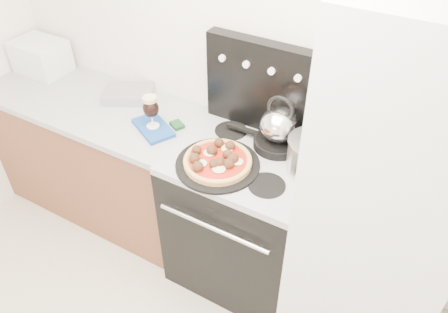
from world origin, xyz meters
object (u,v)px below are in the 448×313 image
Objects in this scene: stove_body at (245,220)px; tea_kettle at (279,122)px; base_cabinet at (103,159)px; fridge at (385,204)px; oven_mitt at (153,128)px; stock_pot at (312,157)px; skillet at (277,143)px; pizza_pan at (218,164)px; beer_glass at (151,112)px; toaster_oven at (41,56)px; pizza at (218,160)px.

stove_body is 0.66m from tea_kettle.
stove_body is at bearing -1.30° from base_cabinet.
fridge is 8.74× the size of tea_kettle.
stock_pot reaches higher than oven_mitt.
stock_pot is at bearing -24.21° from skillet.
stove_body is at bearing 55.47° from pizza_pan.
tea_kettle reaches higher than beer_glass.
toaster_oven is 1.73m from tea_kettle.
tea_kettle is at bearing 57.37° from stove_body.
stock_pot is (0.32, 0.05, 0.57)m from stove_body.
stove_body is 3.33× the size of oven_mitt.
tea_kettle is at bearing 56.45° from pizza.
pizza_pan is 0.38m from tea_kettle.
oven_mitt is at bearing 167.21° from pizza_pan.
stock_pot reaches higher than pizza.
pizza_pan is 1.68× the size of skillet.
toaster_oven is at bearing 169.16° from pizza_pan.
fridge is at bearing 0.21° from oven_mitt.
beer_glass is 0.70m from skillet.
tea_kettle reaches higher than skillet.
stove_body reaches higher than base_cabinet.
base_cabinet is 0.79m from beer_glass.
oven_mitt is at bearing -174.90° from stock_pot.
fridge is 9.82× the size of beer_glass.
oven_mitt is (-0.58, -0.03, 0.47)m from stove_body.
toaster_oven is 1.08m from oven_mitt.
pizza_pan is 0.03m from pizza.
pizza is at bearing -12.79° from beer_glass.
stove_body is 4.55× the size of beer_glass.
fridge is 0.80m from pizza.
oven_mitt is 1.05× the size of skillet.
base_cabinet is at bearing -13.71° from toaster_oven.
fridge reaches higher than skillet.
fridge reaches higher than tea_kettle.
stock_pot is (1.43, 0.03, 0.58)m from base_cabinet.
base_cabinet is 1.37m from tea_kettle.
stock_pot is at bearing 1.02° from base_cabinet.
stove_body is 1.74m from toaster_oven.
beer_glass is at bearing -9.82° from toaster_oven.
toaster_oven is 1.57m from pizza.
beer_glass reaches higher than stock_pot.
oven_mitt is 0.70m from skillet.
pizza is (0.00, 0.00, 0.03)m from pizza_pan.
toaster_oven reaches higher than stock_pot.
stove_body is 0.53m from skillet.
oven_mitt is 0.50m from pizza_pan.
toaster_oven reaches higher than stove_body.
fridge is 7.19× the size of oven_mitt.
toaster_oven is at bearing 179.84° from skillet.
tea_kettle is at bearing 5.98° from base_cabinet.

